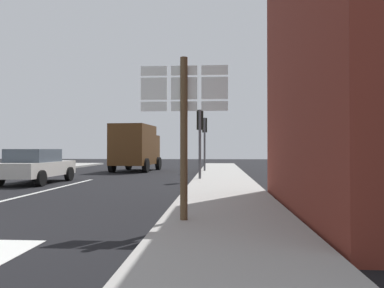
{
  "coord_description": "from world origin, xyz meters",
  "views": [
    {
      "loc": [
        6.04,
        -5.75,
        1.46
      ],
      "look_at": [
        4.73,
        13.64,
        1.73
      ],
      "focal_mm": 35.33,
      "sensor_mm": 36.0,
      "label": 1
    }
  ],
  "objects_px": {
    "delivery_truck": "(136,146)",
    "route_sign_post": "(184,121)",
    "traffic_light_far_right": "(205,132)",
    "sedan_far": "(36,166)",
    "traffic_light_near_right": "(200,129)"
  },
  "relations": [
    {
      "from": "sedan_far",
      "to": "delivery_truck",
      "type": "relative_size",
      "value": 0.82
    },
    {
      "from": "route_sign_post",
      "to": "traffic_light_far_right",
      "type": "distance_m",
      "value": 16.38
    },
    {
      "from": "traffic_light_far_right",
      "to": "delivery_truck",
      "type": "bearing_deg",
      "value": 163.06
    },
    {
      "from": "delivery_truck",
      "to": "sedan_far",
      "type": "bearing_deg",
      "value": -104.23
    },
    {
      "from": "sedan_far",
      "to": "traffic_light_near_right",
      "type": "xyz_separation_m",
      "value": [
        6.98,
        1.5,
        1.65
      ]
    },
    {
      "from": "sedan_far",
      "to": "delivery_truck",
      "type": "xyz_separation_m",
      "value": [
        2.33,
        9.18,
        0.89
      ]
    },
    {
      "from": "traffic_light_near_right",
      "to": "sedan_far",
      "type": "bearing_deg",
      "value": -167.9
    },
    {
      "from": "route_sign_post",
      "to": "traffic_light_near_right",
      "type": "bearing_deg",
      "value": 90.93
    },
    {
      "from": "delivery_truck",
      "to": "traffic_light_far_right",
      "type": "bearing_deg",
      "value": -16.94
    },
    {
      "from": "sedan_far",
      "to": "traffic_light_far_right",
      "type": "height_order",
      "value": "traffic_light_far_right"
    },
    {
      "from": "traffic_light_near_right",
      "to": "traffic_light_far_right",
      "type": "bearing_deg",
      "value": 90.0
    },
    {
      "from": "sedan_far",
      "to": "traffic_light_near_right",
      "type": "bearing_deg",
      "value": 12.1
    },
    {
      "from": "traffic_light_far_right",
      "to": "traffic_light_near_right",
      "type": "relative_size",
      "value": 1.05
    },
    {
      "from": "route_sign_post",
      "to": "sedan_far",
      "type": "bearing_deg",
      "value": 129.71
    },
    {
      "from": "delivery_truck",
      "to": "route_sign_post",
      "type": "relative_size",
      "value": 1.61
    }
  ]
}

